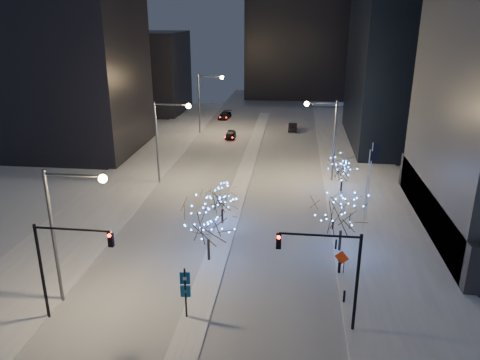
# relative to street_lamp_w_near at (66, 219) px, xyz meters

# --- Properties ---
(ground) EXTENTS (160.00, 160.00, 0.00)m
(ground) POSITION_rel_street_lamp_w_near_xyz_m (8.94, -2.00, -6.50)
(ground) COLOR white
(ground) RESTS_ON ground
(road) EXTENTS (20.00, 130.00, 0.02)m
(road) POSITION_rel_street_lamp_w_near_xyz_m (8.94, 33.00, -6.49)
(road) COLOR silver
(road) RESTS_ON ground
(median) EXTENTS (2.00, 80.00, 0.15)m
(median) POSITION_rel_street_lamp_w_near_xyz_m (8.94, 28.00, -6.42)
(median) COLOR white
(median) RESTS_ON ground
(east_sidewalk) EXTENTS (10.00, 90.00, 0.15)m
(east_sidewalk) POSITION_rel_street_lamp_w_near_xyz_m (23.94, 18.00, -6.42)
(east_sidewalk) COLOR white
(east_sidewalk) RESTS_ON ground
(west_sidewalk) EXTENTS (8.00, 90.00, 0.15)m
(west_sidewalk) POSITION_rel_street_lamp_w_near_xyz_m (-5.06, 18.00, -6.42)
(west_sidewalk) COLOR white
(west_sidewalk) RESTS_ON ground
(filler_west_near) EXTENTS (22.00, 18.00, 24.00)m
(filler_west_near) POSITION_rel_street_lamp_w_near_xyz_m (-19.06, 38.00, 5.50)
(filler_west_near) COLOR black
(filler_west_near) RESTS_ON ground
(filler_west_far) EXTENTS (18.00, 16.00, 16.00)m
(filler_west_far) POSITION_rel_street_lamp_w_near_xyz_m (-17.06, 68.00, 1.50)
(filler_west_far) COLOR black
(filler_west_far) RESTS_ON ground
(horizon_block) EXTENTS (24.00, 14.00, 42.00)m
(horizon_block) POSITION_rel_street_lamp_w_near_xyz_m (14.94, 90.00, 14.50)
(horizon_block) COLOR black
(horizon_block) RESTS_ON ground
(street_lamp_w_near) EXTENTS (4.40, 0.56, 10.00)m
(street_lamp_w_near) POSITION_rel_street_lamp_w_near_xyz_m (0.00, 0.00, 0.00)
(street_lamp_w_near) COLOR #595E66
(street_lamp_w_near) RESTS_ON ground
(street_lamp_w_mid) EXTENTS (4.40, 0.56, 10.00)m
(street_lamp_w_mid) POSITION_rel_street_lamp_w_near_xyz_m (0.00, 25.00, 0.00)
(street_lamp_w_mid) COLOR #595E66
(street_lamp_w_mid) RESTS_ON ground
(street_lamp_w_far) EXTENTS (4.40, 0.56, 10.00)m
(street_lamp_w_far) POSITION_rel_street_lamp_w_near_xyz_m (0.00, 50.00, 0.00)
(street_lamp_w_far) COLOR #595E66
(street_lamp_w_far) RESTS_ON ground
(street_lamp_east) EXTENTS (3.90, 0.56, 10.00)m
(street_lamp_east) POSITION_rel_street_lamp_w_near_xyz_m (19.02, 28.00, -0.05)
(street_lamp_east) COLOR #595E66
(street_lamp_east) RESTS_ON ground
(traffic_signal_west) EXTENTS (5.26, 0.43, 7.00)m
(traffic_signal_west) POSITION_rel_street_lamp_w_near_xyz_m (0.50, -2.00, -1.74)
(traffic_signal_west) COLOR black
(traffic_signal_west) RESTS_ON ground
(traffic_signal_east) EXTENTS (5.26, 0.43, 7.00)m
(traffic_signal_east) POSITION_rel_street_lamp_w_near_xyz_m (17.88, -1.00, -1.74)
(traffic_signal_east) COLOR black
(traffic_signal_east) RESTS_ON ground
(flagpoles) EXTENTS (1.35, 2.60, 8.00)m
(flagpoles) POSITION_rel_street_lamp_w_near_xyz_m (22.30, 15.25, -1.70)
(flagpoles) COLOR silver
(flagpoles) RESTS_ON east_sidewalk
(bollards) EXTENTS (0.16, 12.16, 0.90)m
(bollards) POSITION_rel_street_lamp_w_near_xyz_m (19.14, 8.00, -5.90)
(bollards) COLOR black
(bollards) RESTS_ON east_sidewalk
(car_near) EXTENTS (1.64, 3.95, 1.34)m
(car_near) POSITION_rel_street_lamp_w_near_xyz_m (4.66, 47.22, -5.83)
(car_near) COLOR black
(car_near) RESTS_ON ground
(car_mid) EXTENTS (1.53, 4.23, 1.39)m
(car_mid) POSITION_rel_street_lamp_w_near_xyz_m (14.80, 53.86, -5.81)
(car_mid) COLOR black
(car_mid) RESTS_ON ground
(car_far) EXTENTS (2.41, 4.78, 1.33)m
(car_far) POSITION_rel_street_lamp_w_near_xyz_m (1.47, 62.07, -5.83)
(car_far) COLOR black
(car_far) RESTS_ON ground
(holiday_tree_median_near) EXTENTS (4.77, 4.77, 5.56)m
(holiday_tree_median_near) POSITION_rel_street_lamp_w_near_xyz_m (8.44, 6.85, -2.82)
(holiday_tree_median_near) COLOR black
(holiday_tree_median_near) RESTS_ON median
(holiday_tree_median_far) EXTENTS (3.93, 3.93, 4.13)m
(holiday_tree_median_far) POSITION_rel_street_lamp_w_near_xyz_m (8.44, 14.17, -3.71)
(holiday_tree_median_far) COLOR black
(holiday_tree_median_far) RESTS_ON median
(holiday_tree_plaza_near) EXTENTS (4.81, 4.81, 5.61)m
(holiday_tree_plaza_near) POSITION_rel_street_lamp_w_near_xyz_m (19.44, 9.87, -2.81)
(holiday_tree_plaza_near) COLOR black
(holiday_tree_plaza_near) RESTS_ON east_sidewalk
(holiday_tree_plaza_far) EXTENTS (4.27, 4.27, 4.30)m
(holiday_tree_plaza_far) POSITION_rel_street_lamp_w_near_xyz_m (20.76, 24.36, -3.55)
(holiday_tree_plaza_far) COLOR black
(holiday_tree_plaza_far) RESTS_ON east_sidewalk
(wayfinding_sign) EXTENTS (0.69, 0.15, 3.86)m
(wayfinding_sign) POSITION_rel_street_lamp_w_near_xyz_m (8.34, -1.00, -4.13)
(wayfinding_sign) COLOR black
(wayfinding_sign) RESTS_ON ground
(construction_sign) EXTENTS (1.12, 0.48, 1.96)m
(construction_sign) POSITION_rel_street_lamp_w_near_xyz_m (19.24, 6.02, -5.17)
(construction_sign) COLOR black
(construction_sign) RESTS_ON east_sidewalk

